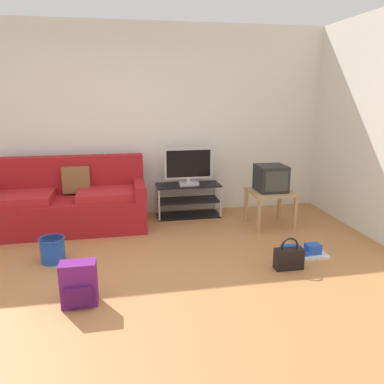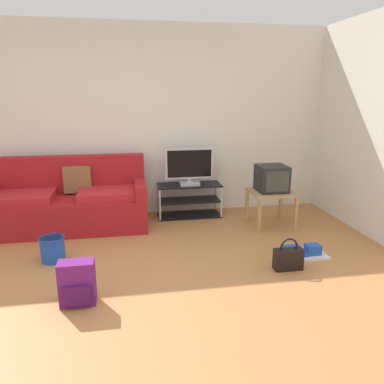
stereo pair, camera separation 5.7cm
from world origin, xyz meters
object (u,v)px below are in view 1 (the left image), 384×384
at_px(flat_tv, 188,167).
at_px(crt_tv, 271,178).
at_px(cleaning_bucket, 52,249).
at_px(handbag, 289,258).
at_px(floor_tray, 303,252).
at_px(tv_stand, 188,200).
at_px(backpack, 79,284).
at_px(couch, 67,203).
at_px(side_table, 270,196).

distance_m(flat_tv, crt_tv, 1.17).
height_order(crt_tv, cleaning_bucket, crt_tv).
height_order(handbag, floor_tray, handbag).
height_order(flat_tv, cleaning_bucket, flat_tv).
bearing_deg(flat_tv, tv_stand, 90.00).
bearing_deg(backpack, handbag, -19.40).
relative_size(tv_stand, flat_tv, 1.34).
relative_size(flat_tv, floor_tray, 1.43).
xyz_separation_m(crt_tv, floor_tray, (-0.00, -1.02, -0.61)).
distance_m(couch, handbag, 2.92).
xyz_separation_m(flat_tv, cleaning_bucket, (-1.69, -1.24, -0.59)).
xyz_separation_m(tv_stand, backpack, (-1.32, -2.18, -0.05)).
bearing_deg(floor_tray, tv_stand, 122.49).
height_order(crt_tv, floor_tray, crt_tv).
bearing_deg(backpack, couch, 71.80).
relative_size(backpack, handbag, 1.14).
xyz_separation_m(flat_tv, crt_tv, (1.02, -0.56, -0.08)).
bearing_deg(cleaning_bucket, handbag, -14.50).
height_order(tv_stand, floor_tray, tv_stand).
height_order(crt_tv, backpack, crt_tv).
bearing_deg(side_table, flat_tv, 150.62).
bearing_deg(flat_tv, side_table, -29.38).
bearing_deg(flat_tv, floor_tray, -57.15).
bearing_deg(couch, side_table, -8.37).
height_order(handbag, cleaning_bucket, handbag).
bearing_deg(backpack, tv_stand, 30.96).
bearing_deg(floor_tray, handbag, -137.42).
height_order(flat_tv, handbag, flat_tv).
bearing_deg(side_table, floor_tray, -90.02).
relative_size(backpack, cleaning_bucket, 1.44).
bearing_deg(handbag, floor_tray, 42.58).
bearing_deg(handbag, couch, 144.72).
height_order(side_table, crt_tv, crt_tv).
bearing_deg(cleaning_bucket, backpack, -68.22).
height_order(side_table, handbag, side_table).
xyz_separation_m(flat_tv, floor_tray, (1.02, -1.58, -0.70)).
bearing_deg(floor_tray, side_table, 89.98).
relative_size(couch, flat_tv, 2.97).
height_order(cleaning_bucket, floor_tray, cleaning_bucket).
bearing_deg(tv_stand, cleaning_bucket, -143.37).
relative_size(couch, cleaning_bucket, 7.59).
distance_m(couch, tv_stand, 1.68).
height_order(couch, handbag, couch).
height_order(couch, cleaning_bucket, couch).
height_order(tv_stand, side_table, side_table).
distance_m(crt_tv, cleaning_bucket, 2.84).
xyz_separation_m(crt_tv, backpack, (-2.35, -1.60, -0.46)).
xyz_separation_m(flat_tv, backpack, (-1.32, -2.16, -0.55)).
xyz_separation_m(handbag, cleaning_bucket, (-2.41, 0.62, 0.02)).
bearing_deg(side_table, handbag, -103.38).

